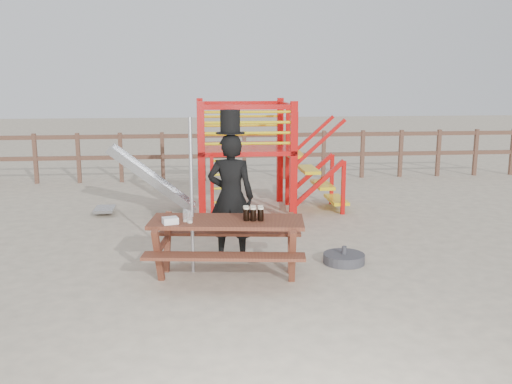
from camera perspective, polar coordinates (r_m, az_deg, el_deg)
name	(u,v)px	position (r m, az deg, el deg)	size (l,w,h in m)	color
ground	(253,275)	(7.41, -0.33, -8.30)	(60.00, 60.00, 0.00)	beige
back_fence	(224,151)	(14.07, -3.21, 4.16)	(15.09, 0.09, 1.20)	brown
playground_fort	(240,155)	(10.65, -1.62, 3.69)	(4.71, 1.84, 2.10)	red
picnic_table	(227,241)	(7.23, -2.91, -4.90)	(2.08, 1.56, 0.74)	brown
man_with_hat	(231,194)	(7.84, -2.54, -0.15)	(0.71, 0.53, 2.07)	black
metal_pole	(192,196)	(7.30, -6.46, -0.44)	(0.04, 0.04, 2.01)	#B2B2B7
parasol_base	(344,258)	(7.93, 8.78, -6.58)	(0.57, 0.57, 0.24)	#39393E
paper_bag	(170,221)	(7.02, -8.57, -2.84)	(0.18, 0.14, 0.08)	white
stout_pints	(253,213)	(7.12, -0.27, -2.13)	(0.26, 0.18, 0.17)	black
empty_glasses	(188,217)	(7.06, -6.84, -2.48)	(0.12, 0.14, 0.15)	silver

